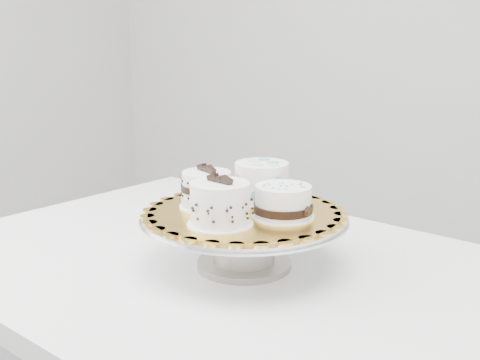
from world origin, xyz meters
The scene contains 7 objects.
table centered at (-0.04, 0.01, 0.67)m, with size 1.34×1.01×0.75m.
cake_stand centered at (-0.02, 0.01, 0.82)m, with size 0.38×0.38×0.10m.
cake_board centered at (-0.02, 0.01, 0.85)m, with size 0.35×0.35×0.01m, color gold.
cake_swirl centered at (-0.02, -0.08, 0.89)m, with size 0.12×0.12×0.09m.
cake_banded centered at (-0.10, 0.00, 0.89)m, with size 0.12×0.12×0.08m.
cake_dots centered at (-0.03, 0.08, 0.89)m, with size 0.13×0.13×0.08m.
cake_ribbon centered at (0.06, 0.01, 0.88)m, with size 0.12×0.12×0.06m.
Camera 1 is at (0.49, -0.89, 1.17)m, focal length 45.00 mm.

